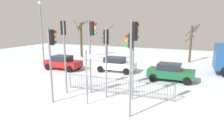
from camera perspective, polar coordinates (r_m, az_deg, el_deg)
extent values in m
plane|color=silver|center=(12.22, -2.92, -10.13)|extent=(60.00, 60.00, 0.00)
cylinder|color=slate|center=(10.24, 5.15, -0.17)|extent=(0.11, 0.11, 4.94)
cube|color=black|center=(10.10, 6.05, 10.63)|extent=(0.39, 0.34, 0.90)
sphere|color=red|center=(10.27, 7.10, 12.31)|extent=(0.20, 0.20, 0.20)
sphere|color=orange|center=(10.28, 7.05, 10.64)|extent=(0.20, 0.20, 0.20)
sphere|color=green|center=(10.29, 7.00, 8.97)|extent=(0.20, 0.20, 0.20)
cylinder|color=slate|center=(12.75, 5.79, 0.91)|extent=(0.11, 0.11, 4.29)
cube|color=black|center=(12.48, 5.22, 8.06)|extent=(0.36, 0.39, 0.90)
sphere|color=red|center=(12.40, 4.11, 9.44)|extent=(0.20, 0.20, 0.20)
sphere|color=orange|center=(12.43, 4.09, 8.06)|extent=(0.20, 0.20, 0.20)
sphere|color=green|center=(12.45, 4.07, 6.69)|extent=(0.20, 0.20, 0.20)
cylinder|color=slate|center=(14.26, -12.90, 3.41)|extent=(0.11, 0.11, 5.02)
cube|color=black|center=(14.25, -13.42, 11.31)|extent=(0.38, 0.38, 0.90)
sphere|color=red|center=(14.49, -13.65, 12.50)|extent=(0.20, 0.20, 0.20)
sphere|color=orange|center=(14.49, -13.59, 11.32)|extent=(0.20, 0.20, 0.20)
sphere|color=green|center=(14.50, -13.53, 10.14)|extent=(0.20, 0.20, 0.20)
cylinder|color=slate|center=(12.76, -16.66, 0.97)|extent=(0.11, 0.11, 4.52)
cube|color=black|center=(12.61, -16.48, 8.70)|extent=(0.38, 0.34, 0.90)
sphere|color=red|center=(12.70, -15.52, 10.14)|extent=(0.20, 0.20, 0.20)
sphere|color=orange|center=(12.71, -15.44, 8.79)|extent=(0.20, 0.20, 0.20)
sphere|color=green|center=(12.73, -15.36, 7.44)|extent=(0.20, 0.20, 0.20)
cylinder|color=slate|center=(13.12, -1.64, 1.75)|extent=(0.11, 0.11, 4.49)
cube|color=black|center=(13.07, -1.65, 9.21)|extent=(0.38, 0.32, 0.90)
sphere|color=red|center=(13.31, -1.59, 10.56)|extent=(0.20, 0.20, 0.20)
sphere|color=orange|center=(13.32, -1.58, 9.27)|extent=(0.20, 0.20, 0.20)
sphere|color=green|center=(13.34, -1.57, 7.99)|extent=(0.20, 0.20, 0.20)
cylinder|color=slate|center=(13.92, -6.10, 3.37)|extent=(0.11, 0.11, 4.99)
cube|color=black|center=(13.68, -5.63, 11.41)|extent=(0.28, 0.36, 0.90)
sphere|color=red|center=(13.60, -4.63, 12.68)|extent=(0.20, 0.20, 0.20)
sphere|color=orange|center=(13.61, -4.61, 11.42)|extent=(0.20, 0.20, 0.20)
sphere|color=green|center=(13.62, -4.58, 10.16)|extent=(0.20, 0.20, 0.20)
cylinder|color=slate|center=(12.14, -7.03, -2.23)|extent=(0.09, 0.09, 3.26)
cube|color=white|center=(11.71, -5.45, 3.65)|extent=(0.70, 0.09, 0.22)
cube|color=slate|center=(13.98, 1.47, -2.59)|extent=(7.63, 0.21, 0.04)
cube|color=slate|center=(14.25, 1.45, -6.19)|extent=(7.63, 0.21, 0.04)
cylinder|color=slate|center=(15.78, -11.29, -3.02)|extent=(0.02, 0.02, 1.05)
cylinder|color=slate|center=(15.68, -10.74, -3.09)|extent=(0.02, 0.02, 1.05)
cylinder|color=slate|center=(15.59, -10.18, -3.17)|extent=(0.02, 0.02, 1.05)
cylinder|color=slate|center=(15.49, -9.61, -3.24)|extent=(0.02, 0.02, 1.05)
cylinder|color=slate|center=(15.40, -9.03, -3.32)|extent=(0.02, 0.02, 1.05)
cylinder|color=slate|center=(15.31, -8.45, -3.40)|extent=(0.02, 0.02, 1.05)
cylinder|color=slate|center=(15.22, -7.86, -3.47)|extent=(0.02, 0.02, 1.05)
cylinder|color=slate|center=(15.13, -7.26, -3.55)|extent=(0.02, 0.02, 1.05)
cylinder|color=slate|center=(15.05, -6.66, -3.63)|extent=(0.02, 0.02, 1.05)
cylinder|color=slate|center=(14.96, -6.05, -3.71)|extent=(0.02, 0.02, 1.05)
cylinder|color=slate|center=(14.88, -5.43, -3.79)|extent=(0.02, 0.02, 1.05)
cylinder|color=slate|center=(14.80, -4.81, -3.87)|extent=(0.02, 0.02, 1.05)
cylinder|color=slate|center=(14.72, -4.18, -3.95)|extent=(0.02, 0.02, 1.05)
cylinder|color=slate|center=(14.64, -3.54, -4.03)|extent=(0.02, 0.02, 1.05)
cylinder|color=slate|center=(14.57, -2.89, -4.11)|extent=(0.02, 0.02, 1.05)
cylinder|color=slate|center=(14.50, -2.24, -4.19)|extent=(0.02, 0.02, 1.05)
cylinder|color=slate|center=(14.42, -1.58, -4.27)|extent=(0.02, 0.02, 1.05)
cylinder|color=slate|center=(14.35, -0.92, -4.35)|extent=(0.02, 0.02, 1.05)
cylinder|color=slate|center=(14.29, -0.25, -4.44)|extent=(0.02, 0.02, 1.05)
cylinder|color=slate|center=(14.22, 0.43, -4.52)|extent=(0.02, 0.02, 1.05)
cylinder|color=slate|center=(14.16, 1.12, -4.60)|extent=(0.02, 0.02, 1.05)
cylinder|color=slate|center=(14.10, 1.81, -4.68)|extent=(0.02, 0.02, 1.05)
cylinder|color=slate|center=(14.04, 2.50, -4.76)|extent=(0.02, 0.02, 1.05)
cylinder|color=slate|center=(13.98, 3.20, -4.85)|extent=(0.02, 0.02, 1.05)
cylinder|color=slate|center=(13.93, 3.91, -4.93)|extent=(0.02, 0.02, 1.05)
cylinder|color=slate|center=(13.87, 4.63, -5.01)|extent=(0.02, 0.02, 1.05)
cylinder|color=slate|center=(13.82, 5.35, -5.09)|extent=(0.02, 0.02, 1.05)
cylinder|color=slate|center=(13.77, 6.07, -5.17)|extent=(0.02, 0.02, 1.05)
cylinder|color=slate|center=(13.73, 6.80, -5.26)|extent=(0.02, 0.02, 1.05)
cylinder|color=slate|center=(13.68, 7.54, -5.34)|extent=(0.02, 0.02, 1.05)
cylinder|color=slate|center=(13.64, 8.28, -5.42)|extent=(0.02, 0.02, 1.05)
cylinder|color=slate|center=(13.60, 9.02, -5.50)|extent=(0.02, 0.02, 1.05)
cylinder|color=slate|center=(13.56, 9.77, -5.58)|extent=(0.02, 0.02, 1.05)
cylinder|color=slate|center=(13.53, 10.52, -5.66)|extent=(0.02, 0.02, 1.05)
cylinder|color=slate|center=(13.50, 11.28, -5.74)|extent=(0.02, 0.02, 1.05)
cylinder|color=slate|center=(13.47, 12.04, -5.81)|extent=(0.02, 0.02, 1.05)
cylinder|color=slate|center=(13.44, 12.81, -5.89)|extent=(0.02, 0.02, 1.05)
cylinder|color=slate|center=(13.41, 13.57, -5.97)|extent=(0.02, 0.02, 1.05)
cylinder|color=slate|center=(13.39, 14.34, -6.04)|extent=(0.02, 0.02, 1.05)
cylinder|color=slate|center=(13.37, 15.12, -6.12)|extent=(0.02, 0.02, 1.05)
cylinder|color=slate|center=(13.35, 15.89, -6.19)|extent=(0.02, 0.02, 1.05)
cylinder|color=slate|center=(13.34, 16.67, -6.27)|extent=(0.02, 0.02, 1.05)
cylinder|color=slate|center=(15.83, -11.57, -2.98)|extent=(0.06, 0.06, 1.05)
cylinder|color=slate|center=(13.33, 17.06, -6.30)|extent=(0.06, 0.06, 1.05)
cube|color=#195933|center=(18.05, 16.03, -0.88)|extent=(3.80, 1.71, 0.65)
cube|color=#1E232D|center=(17.95, 15.66, 0.87)|extent=(1.90, 1.51, 0.55)
cylinder|color=black|center=(18.85, 20.38, -1.64)|extent=(0.64, 0.22, 0.64)
cylinder|color=black|center=(17.20, 20.04, -2.95)|extent=(0.64, 0.22, 0.64)
cylinder|color=black|center=(19.15, 12.31, -0.91)|extent=(0.64, 0.22, 0.64)
cylinder|color=black|center=(17.53, 11.21, -2.12)|extent=(0.64, 0.22, 0.64)
cube|color=maroon|center=(22.22, -13.38, 1.77)|extent=(3.81, 1.72, 0.65)
cube|color=#1E232D|center=(22.21, -13.76, 3.19)|extent=(1.91, 1.51, 0.55)
cylinder|color=black|center=(22.19, -9.23, 1.09)|extent=(0.64, 0.22, 0.64)
cylinder|color=black|center=(20.82, -11.77, 0.22)|extent=(0.64, 0.22, 0.64)
cylinder|color=black|center=(23.75, -14.71, 1.60)|extent=(0.64, 0.22, 0.64)
cylinder|color=black|center=(22.48, -17.39, 0.81)|extent=(0.64, 0.22, 0.64)
cube|color=silver|center=(20.63, 1.17, 1.29)|extent=(3.84, 1.78, 0.65)
cube|color=#1E232D|center=(20.58, 0.79, 2.82)|extent=(1.93, 1.54, 0.55)
cylinder|color=black|center=(21.06, 5.44, 0.57)|extent=(0.64, 0.23, 0.64)
cylinder|color=black|center=(19.48, 3.97, -0.41)|extent=(0.64, 0.23, 0.64)
cylinder|color=black|center=(21.97, -1.31, 1.14)|extent=(0.64, 0.23, 0.64)
cylinder|color=black|center=(20.46, -3.22, 0.25)|extent=(0.64, 0.23, 0.64)
cylinder|color=black|center=(23.43, 28.37, 0.77)|extent=(1.02, 0.37, 1.00)
cylinder|color=slate|center=(24.48, -18.85, 8.97)|extent=(0.14, 0.14, 6.82)
sphere|color=#F2EACC|center=(24.54, -19.47, 17.18)|extent=(0.36, 0.36, 0.36)
cylinder|color=#473828|center=(30.28, -8.55, 8.25)|extent=(0.33, 0.33, 4.87)
cylinder|color=#473828|center=(30.33, -9.16, 11.56)|extent=(0.17, 0.69, 1.11)
cylinder|color=#473828|center=(30.55, -8.56, 12.24)|extent=(0.82, 0.43, 1.07)
cylinder|color=#473828|center=(29.91, -9.88, 12.25)|extent=(1.26, 0.89, 1.35)
cylinder|color=#473828|center=(30.50, -8.48, 12.22)|extent=(0.75, 0.29, 0.94)
cylinder|color=#473828|center=(30.95, -8.13, 12.49)|extent=(1.69, 0.44, 1.02)
cylinder|color=#473828|center=(27.40, 20.99, 6.69)|extent=(0.26, 0.26, 4.49)
cylinder|color=#473828|center=(27.71, 21.61, 9.97)|extent=(0.95, 0.41, 1.56)
cylinder|color=#473828|center=(27.87, 20.92, 10.02)|extent=(1.22, 0.48, 1.26)
cylinder|color=#473828|center=(27.87, 20.69, 8.11)|extent=(1.11, 0.55, 0.74)
cylinder|color=#473828|center=(27.51, 22.68, 10.77)|extent=(0.60, 1.35, 1.11)
cylinder|color=#473828|center=(26.58, -1.52, 6.77)|extent=(0.24, 0.24, 3.94)
cylinder|color=#473828|center=(27.23, -1.19, 11.15)|extent=(1.64, 0.46, 1.20)
cylinder|color=#473828|center=(27.02, -1.73, 8.46)|extent=(0.93, 0.70, 0.71)
cylinder|color=#473828|center=(26.16, -2.28, 8.52)|extent=(0.98, 0.42, 0.60)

